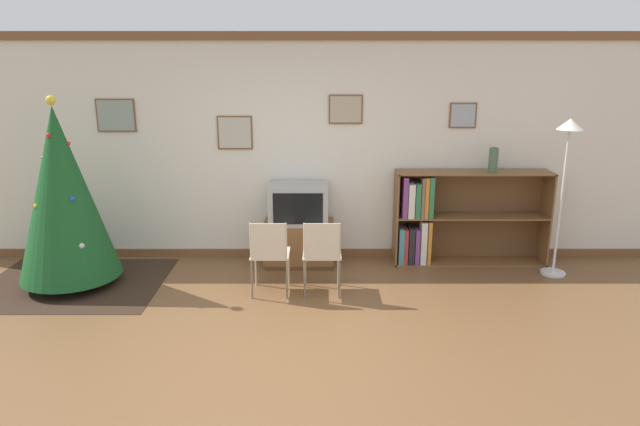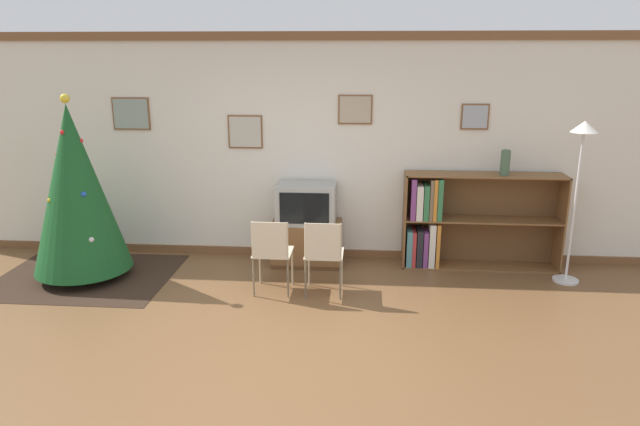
# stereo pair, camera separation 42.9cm
# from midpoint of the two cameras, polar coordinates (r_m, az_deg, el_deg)

# --- Properties ---
(ground_plane) EXTENTS (24.00, 24.00, 0.00)m
(ground_plane) POSITION_cam_midpoint_polar(r_m,az_deg,el_deg) (4.95, -7.10, -14.30)
(ground_plane) COLOR brown
(wall_back) EXTENTS (9.13, 0.11, 2.70)m
(wall_back) POSITION_cam_midpoint_polar(r_m,az_deg,el_deg) (6.89, -4.90, 6.39)
(wall_back) COLOR silver
(wall_back) RESTS_ON ground_plane
(area_rug) EXTENTS (1.95, 1.55, 0.01)m
(area_rug) POSITION_cam_midpoint_polar(r_m,az_deg,el_deg) (6.99, -24.83, -6.42)
(area_rug) COLOR #332319
(area_rug) RESTS_ON ground_plane
(christmas_tree) EXTENTS (1.06, 1.06, 2.05)m
(christmas_tree) POSITION_cam_midpoint_polar(r_m,az_deg,el_deg) (6.70, -25.83, 1.72)
(christmas_tree) COLOR maroon
(christmas_tree) RESTS_ON area_rug
(tv_console) EXTENTS (0.83, 0.48, 0.52)m
(tv_console) POSITION_cam_midpoint_polar(r_m,az_deg,el_deg) (6.85, -3.70, -3.06)
(tv_console) COLOR brown
(tv_console) RESTS_ON ground_plane
(television) EXTENTS (0.69, 0.47, 0.47)m
(television) POSITION_cam_midpoint_polar(r_m,az_deg,el_deg) (6.70, -3.77, 0.92)
(television) COLOR #9E9E99
(television) RESTS_ON tv_console
(folding_chair_left) EXTENTS (0.40, 0.40, 0.82)m
(folding_chair_left) POSITION_cam_midpoint_polar(r_m,az_deg,el_deg) (5.94, -6.94, -3.98)
(folding_chair_left) COLOR beige
(folding_chair_left) RESTS_ON ground_plane
(folding_chair_right) EXTENTS (0.40, 0.40, 0.82)m
(folding_chair_right) POSITION_cam_midpoint_polar(r_m,az_deg,el_deg) (5.90, -1.68, -4.01)
(folding_chair_right) COLOR beige
(folding_chair_right) RESTS_ON ground_plane
(bookshelf) EXTENTS (1.82, 0.36, 1.13)m
(bookshelf) POSITION_cam_midpoint_polar(r_m,az_deg,el_deg) (6.93, 10.64, -0.69)
(bookshelf) COLOR brown
(bookshelf) RESTS_ON ground_plane
(vase) EXTENTS (0.11, 0.11, 0.29)m
(vase) POSITION_cam_midpoint_polar(r_m,az_deg,el_deg) (6.85, 15.46, 5.14)
(vase) COLOR #47664C
(vase) RESTS_ON bookshelf
(standing_lamp) EXTENTS (0.28, 0.28, 1.79)m
(standing_lamp) POSITION_cam_midpoint_polar(r_m,az_deg,el_deg) (6.71, 21.99, 5.22)
(standing_lamp) COLOR silver
(standing_lamp) RESTS_ON ground_plane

